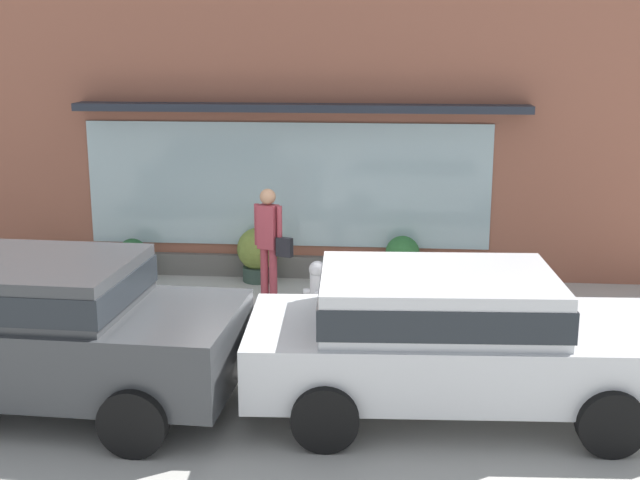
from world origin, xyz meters
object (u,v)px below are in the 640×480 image
fire_hydrant (317,290)px  potted_plant_by_entrance (133,258)px  parked_car_dark_gray (42,324)px  potted_plant_doorstep (46,261)px  parked_car_silver (449,333)px  potted_plant_window_right (258,253)px  pedestrian_with_handbag (270,238)px  potted_plant_window_left (402,260)px

fire_hydrant → potted_plant_by_entrance: fire_hydrant is taller
parked_car_dark_gray → potted_plant_by_entrance: 4.87m
potted_plant_by_entrance → potted_plant_doorstep: potted_plant_by_entrance is taller
parked_car_silver → potted_plant_by_entrance: parked_car_silver is taller
potted_plant_window_right → potted_plant_by_entrance: (-2.06, -0.13, -0.10)m
fire_hydrant → potted_plant_doorstep: 4.89m
fire_hydrant → pedestrian_with_handbag: 1.11m
potted_plant_doorstep → pedestrian_with_handbag: bearing=-14.9°
pedestrian_with_handbag → parked_car_dark_gray: size_ratio=0.43×
parked_car_dark_gray → parked_car_silver: size_ratio=0.92×
pedestrian_with_handbag → potted_plant_window_right: 1.39m
parked_car_silver → potted_plant_doorstep: size_ratio=7.82×
pedestrian_with_handbag → parked_car_silver: pedestrian_with_handbag is taller
fire_hydrant → pedestrian_with_handbag: bearing=144.1°
parked_car_silver → parked_car_dark_gray: bearing=-179.4°
parked_car_silver → potted_plant_window_right: bearing=117.8°
parked_car_silver → potted_plant_window_left: (-0.45, 4.62, -0.45)m
fire_hydrant → potted_plant_by_entrance: bearing=152.7°
fire_hydrant → potted_plant_window_right: size_ratio=0.94×
potted_plant_doorstep → potted_plant_by_entrance: bearing=2.8°
potted_plant_window_left → potted_plant_by_entrance: potted_plant_window_left is taller
parked_car_dark_gray → potted_plant_by_entrance: parked_car_dark_gray is taller
pedestrian_with_handbag → parked_car_silver: 4.20m
pedestrian_with_handbag → parked_car_dark_gray: bearing=-95.8°
parked_car_dark_gray → potted_plant_by_entrance: size_ratio=5.95×
potted_plant_window_left → parked_car_dark_gray: bearing=-128.1°
pedestrian_with_handbag → potted_plant_by_entrance: (-2.43, 1.10, -0.65)m
pedestrian_with_handbag → potted_plant_window_left: 2.36m
potted_plant_doorstep → fire_hydrant: bearing=-18.8°
fire_hydrant → potted_plant_doorstep: (-4.63, 1.57, -0.10)m
pedestrian_with_handbag → parked_car_dark_gray: pedestrian_with_handbag is taller
pedestrian_with_handbag → potted_plant_window_right: size_ratio=1.97×
parked_car_dark_gray → potted_plant_doorstep: size_ratio=7.19×
fire_hydrant → pedestrian_with_handbag: pedestrian_with_handbag is taller
potted_plant_window_left → potted_plant_window_right: bearing=179.0°
potted_plant_window_left → potted_plant_doorstep: bearing=-178.5°
fire_hydrant → potted_plant_window_left: (1.20, 1.73, 0.01)m
potted_plant_doorstep → potted_plant_window_left: bearing=1.5°
potted_plant_by_entrance → potted_plant_doorstep: 1.44m
potted_plant_window_left → parked_car_silver: bearing=-84.4°
parked_car_dark_gray → parked_car_silver: bearing=6.1°
parked_car_dark_gray → pedestrian_with_handbag: bearing=65.6°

